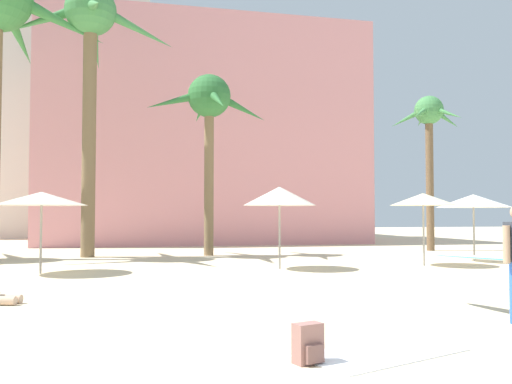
% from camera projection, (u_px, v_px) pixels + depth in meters
% --- Properties ---
extents(hotel_pink, '(17.55, 10.71, 12.18)m').
position_uv_depth(hotel_pink, '(201.00, 140.00, 33.01)').
color(hotel_pink, pink).
rests_on(hotel_pink, ground).
extents(hotel_tower_gray, '(16.39, 8.45, 28.15)m').
position_uv_depth(hotel_tower_gray, '(35.00, 46.00, 40.45)').
color(hotel_tower_gray, beige).
rests_on(hotel_tower_gray, ground).
extents(palm_tree_left, '(3.15, 3.45, 6.85)m').
position_uv_depth(palm_tree_left, '(429.00, 126.00, 24.26)').
color(palm_tree_left, brown).
rests_on(palm_tree_left, ground).
extents(palm_tree_right, '(4.92, 4.92, 7.05)m').
position_uv_depth(palm_tree_right, '(209.00, 108.00, 21.35)').
color(palm_tree_right, brown).
rests_on(palm_tree_right, ground).
extents(palm_tree_far_right, '(6.45, 6.33, 10.26)m').
position_uv_depth(palm_tree_far_right, '(91.00, 38.00, 20.65)').
color(palm_tree_far_right, brown).
rests_on(palm_tree_far_right, ground).
extents(cafe_umbrella_0, '(2.11, 2.11, 2.38)m').
position_uv_depth(cafe_umbrella_0, '(279.00, 196.00, 15.88)').
color(cafe_umbrella_0, gray).
rests_on(cafe_umbrella_0, ground).
extents(cafe_umbrella_1, '(2.02, 2.02, 2.24)m').
position_uv_depth(cafe_umbrella_1, '(423.00, 199.00, 16.91)').
color(cafe_umbrella_1, gray).
rests_on(cafe_umbrella_1, ground).
extents(cafe_umbrella_2, '(2.38, 2.38, 2.18)m').
position_uv_depth(cafe_umbrella_2, '(42.00, 199.00, 14.62)').
color(cafe_umbrella_2, gray).
rests_on(cafe_umbrella_2, ground).
extents(cafe_umbrella_3, '(2.46, 2.46, 2.26)m').
position_uv_depth(cafe_umbrella_3, '(473.00, 201.00, 18.56)').
color(cafe_umbrella_3, gray).
rests_on(cafe_umbrella_3, ground).
extents(beach_towel, '(2.11, 1.55, 0.01)m').
position_uv_depth(beach_towel, '(382.00, 353.00, 6.16)').
color(beach_towel, white).
rests_on(beach_towel, ground).
extents(backpack, '(0.34, 0.31, 0.42)m').
position_uv_depth(backpack, '(308.00, 344.00, 5.74)').
color(backpack, '#8C5F58').
rests_on(backpack, ground).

